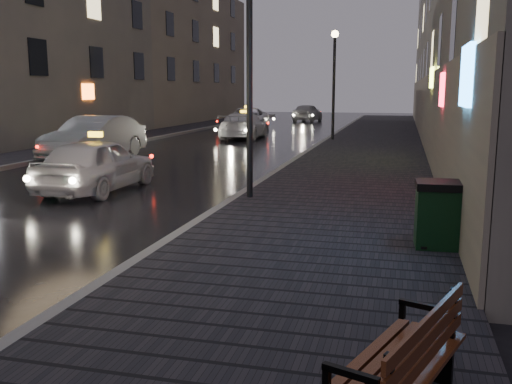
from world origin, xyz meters
TOP-DOWN VIEW (x-y plane):
  - ground at (0.00, 0.00)m, footprint 120.00×120.00m
  - sidewalk at (3.90, 21.00)m, footprint 4.60×58.00m
  - curb at (1.50, 21.00)m, footprint 0.20×58.00m
  - sidewalk_far at (-8.70, 21.00)m, footprint 2.40×58.00m
  - curb_far at (-7.40, 21.00)m, footprint 0.20×58.00m
  - building_near at (7.10, 25.00)m, footprint 1.80×50.00m
  - building_far_b at (-13.50, 20.00)m, footprint 6.00×16.00m
  - building_far_c at (-13.50, 39.00)m, footprint 6.00×22.00m
  - lamp_near at (1.85, 6.00)m, footprint 0.36×0.36m
  - lamp_far at (1.85, 22.00)m, footprint 0.36×0.36m
  - bench at (5.31, -2.46)m, footprint 1.13×1.80m
  - trash_bin at (5.80, 2.64)m, footprint 0.71×0.71m
  - taxi_near at (-2.37, 6.54)m, footprint 1.69×4.14m
  - car_left_mid at (-5.98, 12.70)m, footprint 1.97×5.01m
  - taxi_mid at (-3.06, 23.06)m, footprint 2.17×4.85m
  - taxi_far at (-4.53, 29.22)m, footprint 3.02×5.46m
  - car_far at (-2.44, 40.41)m, footprint 2.19×4.42m

SIDE VIEW (x-z plane):
  - ground at x=0.00m, z-range 0.00..0.00m
  - sidewalk at x=3.90m, z-range 0.00..0.15m
  - curb at x=1.50m, z-range 0.00..0.15m
  - sidewalk_far at x=-8.70m, z-range 0.00..0.15m
  - curb_far at x=-7.40m, z-range 0.00..0.15m
  - bench at x=5.31m, z-range 0.15..1.02m
  - trash_bin at x=5.80m, z-range 0.16..1.20m
  - taxi_mid at x=-3.06m, z-range 0.00..1.38m
  - taxi_near at x=-2.37m, z-range 0.00..1.41m
  - taxi_far at x=-4.53m, z-range 0.00..1.45m
  - car_far at x=-2.44m, z-range 0.00..1.45m
  - car_left_mid at x=-5.98m, z-range 0.00..1.63m
  - lamp_near at x=1.85m, z-range 0.85..6.13m
  - lamp_far at x=1.85m, z-range 0.85..6.13m
  - building_far_c at x=-13.50m, z-range 0.00..11.00m
  - building_near at x=7.10m, z-range 0.00..13.00m
  - building_far_b at x=-13.50m, z-range 0.00..14.00m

